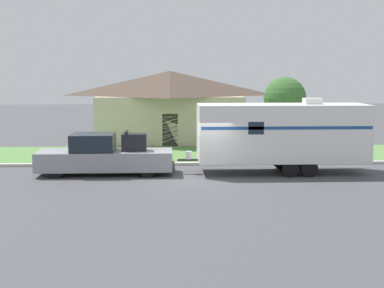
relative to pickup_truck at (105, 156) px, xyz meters
name	(u,v)px	position (x,y,z in m)	size (l,w,h in m)	color
ground_plane	(205,179)	(4.58, -1.43, -0.86)	(120.00, 120.00, 0.00)	#47474C
curb_strip	(200,164)	(4.58, 2.32, -0.79)	(80.00, 0.30, 0.14)	beige
lawn_strip	(196,154)	(4.58, 5.97, -0.84)	(80.00, 7.00, 0.03)	#568442
house_across_street	(170,104)	(3.10, 12.87, 1.66)	(10.57, 7.03, 4.87)	beige
pickup_truck	(105,156)	(0.00, 0.00, 0.00)	(6.35, 2.01, 2.03)	black
travel_trailer	(282,133)	(8.31, 0.00, 1.06)	(8.85, 2.47, 3.53)	black
mailbox	(240,142)	(6.81, 3.40, 0.20)	(0.48, 0.20, 1.38)	brown
tree_in_yard	(285,99)	(9.41, 4.50, 2.45)	(2.33, 2.33, 4.50)	brown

